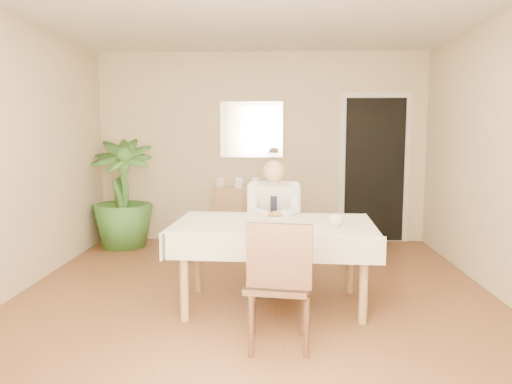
{
  "coord_description": "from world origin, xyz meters",
  "views": [
    {
      "loc": [
        0.18,
        -4.42,
        1.54
      ],
      "look_at": [
        0.0,
        0.35,
        0.95
      ],
      "focal_mm": 35.0,
      "sensor_mm": 36.0,
      "label": 1
    }
  ],
  "objects_px": {
    "dining_table": "(273,232)",
    "chair_far": "(274,229)",
    "chair_near": "(279,278)",
    "coffee_mug": "(336,220)",
    "sideboard": "(251,216)",
    "potted_palm": "(122,194)",
    "seated_man": "(274,217)"
  },
  "relations": [
    {
      "from": "dining_table",
      "to": "sideboard",
      "type": "relative_size",
      "value": 1.87
    },
    {
      "from": "dining_table",
      "to": "chair_near",
      "type": "xyz_separation_m",
      "value": [
        0.04,
        -0.9,
        -0.14
      ]
    },
    {
      "from": "chair_far",
      "to": "chair_near",
      "type": "distance_m",
      "value": 1.78
    },
    {
      "from": "coffee_mug",
      "to": "sideboard",
      "type": "bearing_deg",
      "value": 107.54
    },
    {
      "from": "dining_table",
      "to": "potted_palm",
      "type": "xyz_separation_m",
      "value": [
        -1.99,
        2.17,
        0.05
      ]
    },
    {
      "from": "sideboard",
      "to": "potted_palm",
      "type": "distance_m",
      "value": 1.74
    },
    {
      "from": "seated_man",
      "to": "coffee_mug",
      "type": "relative_size",
      "value": 10.06
    },
    {
      "from": "chair_far",
      "to": "sideboard",
      "type": "xyz_separation_m",
      "value": [
        -0.31,
        1.61,
        -0.14
      ]
    },
    {
      "from": "chair_far",
      "to": "potted_palm",
      "type": "relative_size",
      "value": 0.64
    },
    {
      "from": "sideboard",
      "to": "seated_man",
      "type": "bearing_deg",
      "value": -76.52
    },
    {
      "from": "chair_far",
      "to": "coffee_mug",
      "type": "relative_size",
      "value": 7.4
    },
    {
      "from": "dining_table",
      "to": "coffee_mug",
      "type": "bearing_deg",
      "value": -12.2
    },
    {
      "from": "seated_man",
      "to": "chair_far",
      "type": "bearing_deg",
      "value": 90.0
    },
    {
      "from": "dining_table",
      "to": "potted_palm",
      "type": "relative_size",
      "value": 1.24
    },
    {
      "from": "dining_table",
      "to": "potted_palm",
      "type": "bearing_deg",
      "value": 135.68
    },
    {
      "from": "coffee_mug",
      "to": "chair_near",
      "type": "bearing_deg",
      "value": -122.61
    },
    {
      "from": "seated_man",
      "to": "coffee_mug",
      "type": "xyz_separation_m",
      "value": [
        0.52,
        -0.74,
        0.11
      ]
    },
    {
      "from": "chair_near",
      "to": "seated_man",
      "type": "relative_size",
      "value": 0.75
    },
    {
      "from": "chair_near",
      "to": "sideboard",
      "type": "relative_size",
      "value": 0.98
    },
    {
      "from": "chair_far",
      "to": "chair_near",
      "type": "xyz_separation_m",
      "value": [
        0.04,
        -1.78,
        0.01
      ]
    },
    {
      "from": "dining_table",
      "to": "chair_far",
      "type": "relative_size",
      "value": 1.93
    },
    {
      "from": "chair_far",
      "to": "seated_man",
      "type": "height_order",
      "value": "seated_man"
    },
    {
      "from": "dining_table",
      "to": "chair_near",
      "type": "bearing_deg",
      "value": -84.37
    },
    {
      "from": "coffee_mug",
      "to": "sideboard",
      "type": "xyz_separation_m",
      "value": [
        -0.83,
        2.63,
        -0.42
      ]
    },
    {
      "from": "chair_near",
      "to": "potted_palm",
      "type": "distance_m",
      "value": 3.68
    },
    {
      "from": "seated_man",
      "to": "sideboard",
      "type": "xyz_separation_m",
      "value": [
        -0.31,
        1.9,
        -0.31
      ]
    },
    {
      "from": "coffee_mug",
      "to": "sideboard",
      "type": "distance_m",
      "value": 2.79
    },
    {
      "from": "chair_near",
      "to": "sideboard",
      "type": "height_order",
      "value": "chair_near"
    },
    {
      "from": "sideboard",
      "to": "chair_near",
      "type": "bearing_deg",
      "value": -79.93
    },
    {
      "from": "seated_man",
      "to": "coffee_mug",
      "type": "distance_m",
      "value": 0.91
    },
    {
      "from": "chair_near",
      "to": "coffee_mug",
      "type": "bearing_deg",
      "value": 66.12
    },
    {
      "from": "potted_palm",
      "to": "chair_near",
      "type": "bearing_deg",
      "value": -56.5
    }
  ]
}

